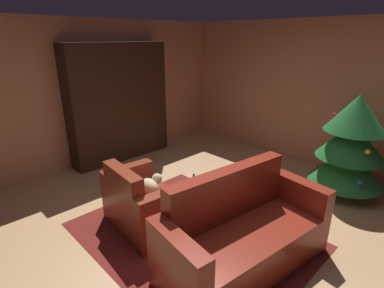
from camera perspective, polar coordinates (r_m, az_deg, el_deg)
The scene contains 11 objects.
ground_plane at distance 3.70m, azimuth 2.48°, elevation -16.85°, with size 7.20×7.20×0.00m, color tan.
wall_back at distance 5.66m, azimuth 24.50°, elevation 8.47°, with size 6.08×0.06×2.52m, color tan.
wall_left at distance 5.56m, azimuth -20.77°, elevation 8.78°, with size 0.06×6.12×2.52m, color tan.
area_rug at distance 3.68m, azimuth -0.09°, elevation -17.05°, with size 2.60×2.05×0.01m, color maroon.
bookshelf_unit at distance 5.70m, azimuth -12.77°, elevation 7.56°, with size 0.38×1.90×2.13m.
armchair_red at distance 3.72m, azimuth -9.32°, elevation -11.29°, with size 1.08×0.78×0.83m.
couch_red at distance 3.16m, azimuth 9.67°, elevation -17.06°, with size 0.97×1.88×0.98m.
coffee_table at distance 3.54m, azimuth -0.62°, elevation -11.56°, with size 0.70×0.70×0.40m.
book_stack_on_table at distance 3.52m, azimuth -1.58°, elevation -10.21°, with size 0.23×0.19×0.08m.
bottle_on_table at distance 3.63m, azimuth 0.34°, elevation -8.11°, with size 0.06×0.06×0.27m.
decorated_tree at distance 4.80m, azimuth 28.26°, elevation -0.06°, with size 1.03×1.03×1.49m.
Camera 1 is at (2.01, -2.18, 2.22)m, focal length 27.75 mm.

